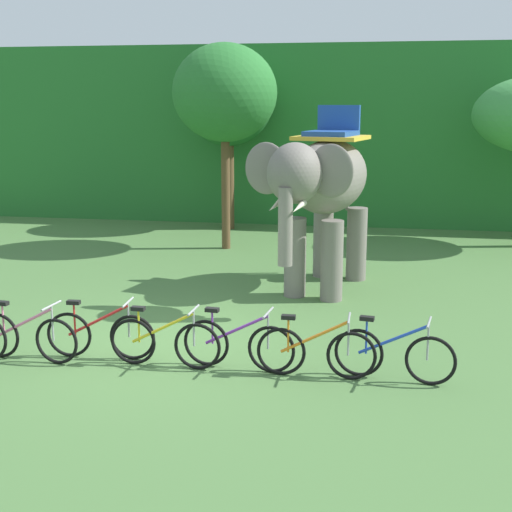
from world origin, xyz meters
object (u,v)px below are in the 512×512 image
object	(u,v)px
tree_far_right	(228,102)
bike_yellow	(165,342)
tree_left	(225,93)
elephant	(324,185)
bike_purple	(238,344)
bike_orange	(316,352)
bike_blue	(394,355)
bike_pink	(27,336)
bike_red	(100,334)

from	to	relation	value
tree_far_right	bike_yellow	world-z (taller)	tree_far_right
tree_left	elephant	xyz separation A→B (m)	(2.89, -3.90, -1.85)
tree_left	bike_purple	size ratio (longest dim) A/B	3.12
bike_orange	bike_blue	bearing A→B (deg)	3.76
bike_yellow	tree_far_right	bearing A→B (deg)	97.42
tree_left	elephant	distance (m)	5.19
bike_pink	bike_blue	world-z (taller)	same
elephant	bike_pink	world-z (taller)	elephant
bike_red	bike_purple	distance (m)	2.16
bike_pink	elephant	bearing A→B (deg)	49.70
bike_blue	bike_purple	bearing A→B (deg)	178.87
elephant	bike_red	world-z (taller)	elephant
bike_yellow	bike_orange	distance (m)	2.24
bike_pink	bike_yellow	distance (m)	2.13
tree_far_right	bike_orange	world-z (taller)	tree_far_right
tree_far_right	bike_blue	distance (m)	12.85
bike_blue	bike_red	bearing A→B (deg)	178.46
bike_red	bike_pink	bearing A→B (deg)	-164.49
tree_far_right	bike_blue	bearing A→B (deg)	-67.08
bike_pink	bike_purple	xyz separation A→B (m)	(3.21, 0.22, 0.00)
bike_pink	bike_yellow	xyz separation A→B (m)	(2.13, 0.12, 0.00)
bike_red	bike_purple	world-z (taller)	same
elephant	bike_yellow	xyz separation A→B (m)	(-1.93, -4.66, -1.82)
elephant	bike_orange	size ratio (longest dim) A/B	2.48
bike_purple	bike_blue	bearing A→B (deg)	-1.13
tree_far_right	bike_red	world-z (taller)	tree_far_right
tree_left	bike_yellow	size ratio (longest dim) A/B	3.11
bike_orange	tree_left	bearing A→B (deg)	110.43
tree_far_right	bike_yellow	bearing A→B (deg)	-82.58
tree_far_right	bike_yellow	size ratio (longest dim) A/B	3.03
bike_pink	bike_purple	distance (m)	3.22
tree_left	bike_orange	world-z (taller)	tree_left
bike_purple	bike_orange	world-z (taller)	same
elephant	tree_far_right	bearing A→B (deg)	116.70
elephant	bike_blue	world-z (taller)	elephant
elephant	bike_purple	distance (m)	4.98
tree_left	bike_purple	xyz separation A→B (m)	(2.05, -8.46, -3.66)
bike_yellow	bike_purple	distance (m)	1.09
tree_left	bike_yellow	xyz separation A→B (m)	(0.96, -8.56, -3.66)
tree_left	bike_orange	size ratio (longest dim) A/B	3.11
tree_far_right	bike_purple	world-z (taller)	tree_far_right
bike_red	bike_yellow	xyz separation A→B (m)	(1.08, -0.18, 0.00)
bike_red	bike_yellow	world-z (taller)	same
bike_yellow	bike_purple	xyz separation A→B (m)	(1.09, 0.10, 0.00)
bike_red	bike_orange	distance (m)	3.32
tree_far_right	bike_orange	size ratio (longest dim) A/B	3.03
bike_yellow	bike_pink	bearing A→B (deg)	-176.88
bike_red	bike_orange	size ratio (longest dim) A/B	1.00
tree_left	bike_pink	bearing A→B (deg)	-97.67
bike_yellow	bike_orange	size ratio (longest dim) A/B	1.00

